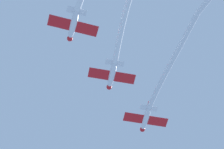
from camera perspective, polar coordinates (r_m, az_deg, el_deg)
airplane_lead at (r=69.40m, az=4.59°, el=-6.04°), size 5.68×7.41×1.83m
smoke_trail_lead at (r=62.89m, az=8.71°, el=2.67°), size 21.10×3.54×1.28m
airplane_left_wing at (r=64.47m, az=-0.02°, el=-0.08°), size 5.68×7.41×1.83m
smoke_trail_left_wing at (r=60.34m, az=2.22°, el=8.70°), size 16.59×4.31×2.49m
airplane_right_wing at (r=60.82m, az=-5.30°, el=6.72°), size 5.66×7.44×1.83m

